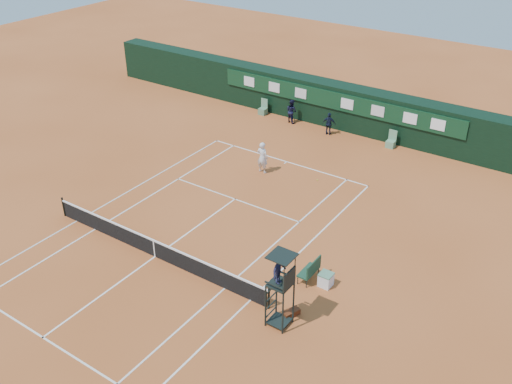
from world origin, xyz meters
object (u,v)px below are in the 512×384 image
(umpire_chair, at_px, (280,275))
(tennis_net, at_px, (154,248))
(player_bench, at_px, (311,269))
(player, at_px, (262,157))
(cooler, at_px, (326,280))

(umpire_chair, bearing_deg, tennis_net, 175.84)
(tennis_net, relative_size, umpire_chair, 3.77)
(tennis_net, xyz_separation_m, player_bench, (6.92, 2.59, 0.09))
(tennis_net, relative_size, player_bench, 10.75)
(player_bench, height_order, player, player)
(umpire_chair, distance_m, player_bench, 3.65)
(player, bearing_deg, cooler, 138.25)
(tennis_net, distance_m, player, 9.93)
(tennis_net, relative_size, player, 6.58)
(tennis_net, bearing_deg, umpire_chair, -4.16)
(tennis_net, distance_m, player_bench, 7.39)
(tennis_net, height_order, player_bench, same)
(player_bench, xyz_separation_m, player, (-7.43, 7.31, 0.38))
(umpire_chair, distance_m, player, 13.07)
(umpire_chair, bearing_deg, player, 126.60)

